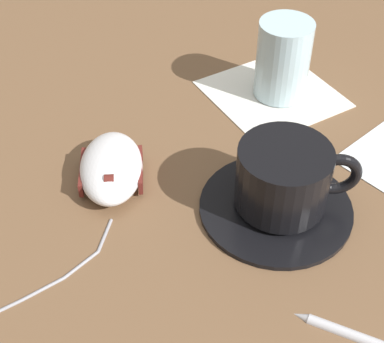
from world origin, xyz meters
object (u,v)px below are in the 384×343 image
at_px(saucer, 276,206).
at_px(drinking_glass, 283,59).
at_px(computer_mouse, 111,168).
at_px(coffee_cup, 285,177).

bearing_deg(saucer, drinking_glass, 123.32).
bearing_deg(computer_mouse, drinking_glass, 79.09).
distance_m(saucer, drinking_glass, 0.19).
relative_size(coffee_cup, computer_mouse, 0.87).
xyz_separation_m(saucer, computer_mouse, (-0.14, -0.07, 0.01)).
xyz_separation_m(saucer, coffee_cup, (0.00, 0.01, 0.03)).
bearing_deg(drinking_glass, saucer, -56.68).
bearing_deg(coffee_cup, computer_mouse, -152.56).
relative_size(saucer, coffee_cup, 1.44).
relative_size(saucer, drinking_glass, 1.61).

